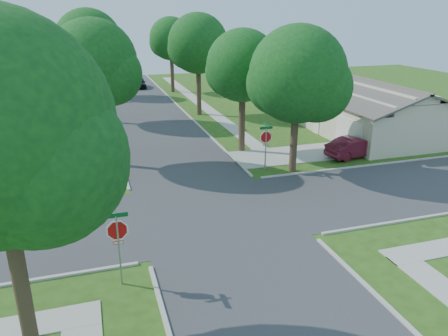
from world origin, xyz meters
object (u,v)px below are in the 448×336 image
tree_e_mid (199,46)px  house_ne_far (275,81)px  tree_ne_corner (298,79)px  tree_e_near (243,69)px  stop_sign_ne (266,139)px  car_curb_west (106,92)px  tree_w_far (88,47)px  car_driveway (355,147)px  tree_e_far (171,41)px  stop_sign_sw (118,234)px  car_curb_east (139,83)px  house_ne_near (366,113)px  tree_w_mid (90,46)px  tree_w_near (95,67)px

tree_e_mid → house_ne_far: (11.23, 7.99, -4.74)m
tree_ne_corner → tree_e_near: bearing=108.5°
house_ne_far → stop_sign_ne: bearing=-114.9°
car_curb_west → tree_ne_corner: bearing=106.9°
stop_sign_ne → tree_w_far: 30.96m
tree_e_mid → tree_ne_corner: 16.89m
tree_e_mid → car_driveway: size_ratio=2.24×
tree_w_far → car_driveway: 33.12m
tree_e_far → car_curb_west: bearing=-166.8°
stop_sign_sw → house_ne_far: house_ne_far is taller
tree_ne_corner → car_curb_west: (-9.56, 27.93, -4.85)m
tree_ne_corner → stop_sign_ne: bearing=163.4°
tree_e_far → car_curb_east: (-3.55, 4.13, -5.32)m
tree_e_far → house_ne_far: bearing=-24.0°
tree_ne_corner → house_ne_near: tree_ne_corner is taller
tree_e_near → car_driveway: (6.75, -3.51, -4.97)m
stop_sign_sw → tree_w_mid: bearing=89.9°
stop_sign_sw → tree_e_near: bearing=55.4°
tree_w_mid → house_ne_far: size_ratio=0.70×
tree_e_near → car_curb_east: bearing=97.0°
stop_sign_sw → house_ne_near: bearing=37.2°
stop_sign_sw → tree_ne_corner: tree_ne_corner is taller
house_ne_far → tree_w_near: bearing=-135.9°
car_driveway → stop_sign_sw: bearing=112.7°
tree_e_mid → tree_w_near: tree_e_mid is taller
tree_e_near → tree_w_mid: tree_w_mid is taller
car_curb_east → tree_w_far: bearing=-142.1°
tree_ne_corner → tree_e_mid: bearing=95.4°
stop_sign_sw → tree_ne_corner: (11.06, 8.91, 3.56)m
tree_w_near → tree_w_far: 25.01m
tree_w_far → car_curb_west: size_ratio=1.57×
tree_e_near → tree_ne_corner: 5.06m
house_ne_near → car_curb_west: size_ratio=2.65×
tree_e_mid → house_ne_far: tree_e_mid is taller
stop_sign_sw → tree_e_mid: tree_e_mid is taller
tree_ne_corner → house_ne_far: tree_ne_corner is taller
tree_ne_corner → car_curb_west: tree_ne_corner is taller
tree_w_far → stop_sign_sw: bearing=-90.1°
car_driveway → car_curb_east: size_ratio=1.07×
tree_e_mid → house_ne_near: 15.77m
stop_sign_sw → tree_e_near: size_ratio=0.36×
tree_ne_corner → house_ne_near: (9.63, 6.79, -4.08)m
tree_e_near → tree_w_far: bearing=110.6°
tree_w_near → tree_w_mid: tree_w_mid is taller
stop_sign_ne → car_driveway: stop_sign_ne is taller
tree_w_mid → car_curb_west: (1.44, 11.13, -5.74)m
tree_e_near → tree_e_mid: bearing=90.0°
tree_w_near → stop_sign_ne: bearing=-24.7°
stop_sign_ne → tree_ne_corner: size_ratio=0.34×
tree_e_near → tree_w_near: tree_w_near is taller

